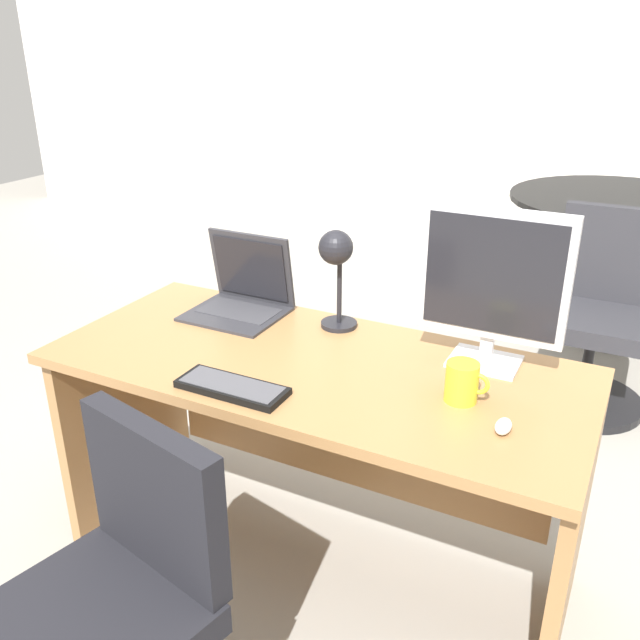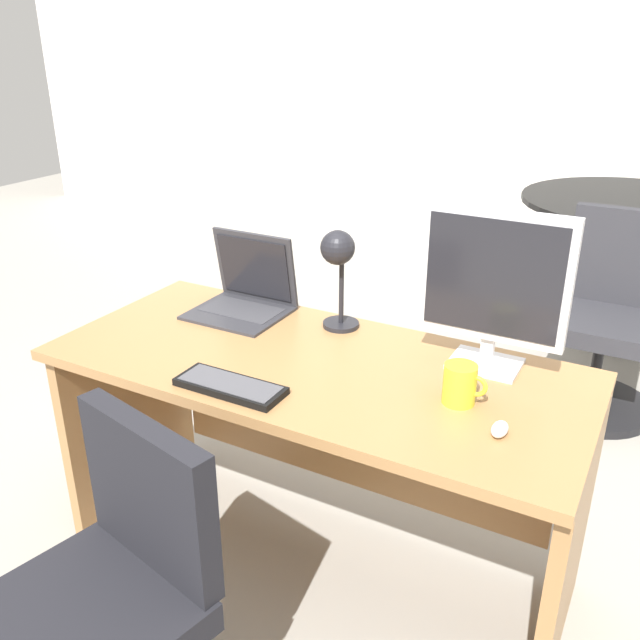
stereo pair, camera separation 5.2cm
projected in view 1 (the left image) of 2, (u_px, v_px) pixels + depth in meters
The scene contains 12 objects.
ground at pixel (447, 374), 3.53m from camera, with size 12.00×12.00×0.00m, color gray.
back_wall at pixel (550, 70), 4.60m from camera, with size 10.00×0.10×2.80m, color silver.
desk at pixel (322, 421), 2.14m from camera, with size 1.60×0.71×0.76m.
monitor at pixel (493, 281), 1.89m from camera, with size 0.42×0.16×0.47m.
laptop at pixel (245, 288), 2.34m from camera, with size 0.32×0.28×0.27m.
keyboard at pixel (232, 387), 1.84m from camera, with size 0.31×0.12×0.02m.
mouse at pixel (503, 426), 1.65m from camera, with size 0.04×0.07×0.03m.
desk_lamp at pixel (336, 260), 2.12m from camera, with size 0.12×0.14×0.34m.
coffee_mug at pixel (463, 382), 1.77m from camera, with size 0.12×0.09×0.11m.
office_chair at pixel (111, 637), 1.58m from camera, with size 0.56×0.57×0.86m.
meeting_table at pixel (619, 232), 3.80m from camera, with size 1.24×1.24×0.81m.
meeting_chair_near at pixel (594, 327), 3.16m from camera, with size 0.56×0.56×0.92m.
Camera 1 is at (0.83, -1.59, 1.67)m, focal length 37.90 mm.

